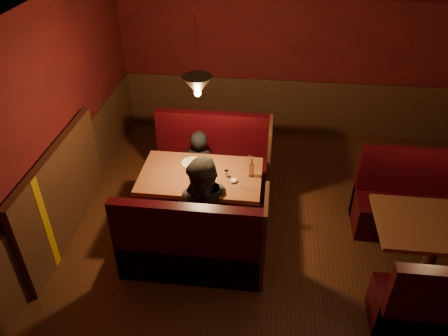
# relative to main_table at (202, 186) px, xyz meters

# --- Properties ---
(room) EXTENTS (6.02, 7.02, 2.92)m
(room) POSITION_rel_main_table_xyz_m (0.91, -0.75, 0.41)
(room) COLOR #442112
(room) RESTS_ON ground
(main_table) EXTENTS (1.55, 0.94, 1.09)m
(main_table) POSITION_rel_main_table_xyz_m (0.00, 0.00, 0.00)
(main_table) COLOR brown
(main_table) RESTS_ON ground
(main_bench_far) EXTENTS (1.71, 0.61, 1.16)m
(main_bench_far) POSITION_rel_main_table_xyz_m (0.02, 0.88, -0.27)
(main_bench_far) COLOR black
(main_bench_far) RESTS_ON ground
(main_bench_near) EXTENTS (1.71, 0.61, 1.16)m
(main_bench_near) POSITION_rel_main_table_xyz_m (0.02, -0.88, -0.27)
(main_bench_near) COLOR black
(main_bench_near) RESTS_ON ground
(second_table) EXTENTS (1.44, 0.92, 0.81)m
(second_table) POSITION_rel_main_table_xyz_m (2.79, -0.60, -0.04)
(second_table) COLOR brown
(second_table) RESTS_ON ground
(second_bench_far) EXTENTS (1.59, 0.60, 1.14)m
(second_bench_far) POSITION_rel_main_table_xyz_m (2.83, 0.26, -0.28)
(second_bench_far) COLOR black
(second_bench_far) RESTS_ON ground
(diner_a) EXTENTS (0.59, 0.46, 1.42)m
(diner_a) POSITION_rel_main_table_xyz_m (-0.15, 0.66, 0.07)
(diner_a) COLOR black
(diner_a) RESTS_ON ground
(diner_b) EXTENTS (0.93, 0.76, 1.75)m
(diner_b) POSITION_rel_main_table_xyz_m (0.14, -0.56, 0.24)
(diner_b) COLOR #2C2620
(diner_b) RESTS_ON ground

